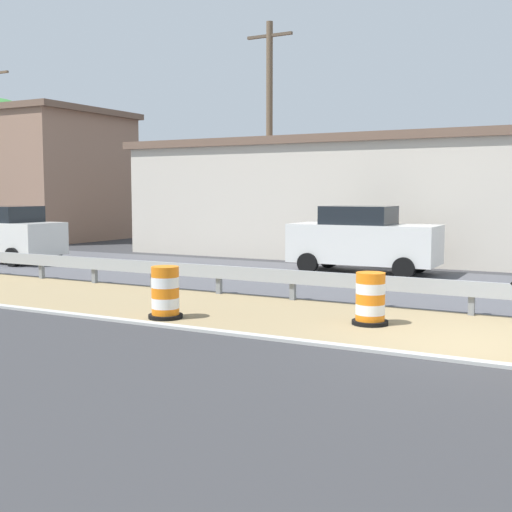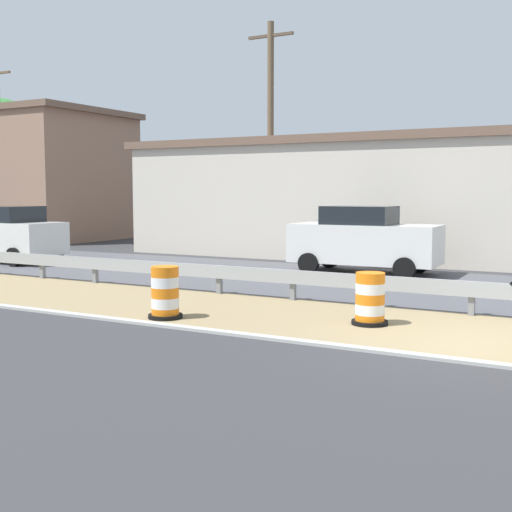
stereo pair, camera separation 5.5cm
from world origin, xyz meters
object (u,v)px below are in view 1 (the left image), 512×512
object	(u,v)px
traffic_barrel_nearest	(370,301)
traffic_barrel_close	(165,295)
car_trailing_far_lane	(5,234)
car_mid_far_lane	(363,240)
utility_pole_near	(269,138)

from	to	relation	value
traffic_barrel_nearest	traffic_barrel_close	bearing A→B (deg)	109.60
car_trailing_far_lane	traffic_barrel_close	bearing A→B (deg)	153.72
traffic_barrel_close	car_mid_far_lane	world-z (taller)	car_mid_far_lane
traffic_barrel_close	car_mid_far_lane	xyz separation A→B (m)	(8.89, -0.98, 0.57)
traffic_barrel_nearest	utility_pole_near	size ratio (longest dim) A/B	0.11
traffic_barrel_close	utility_pole_near	size ratio (longest dim) A/B	0.12
traffic_barrel_nearest	car_trailing_far_lane	size ratio (longest dim) A/B	0.22
car_mid_far_lane	car_trailing_far_lane	world-z (taller)	car_mid_far_lane
utility_pole_near	car_trailing_far_lane	bearing A→B (deg)	125.30
traffic_barrel_nearest	car_trailing_far_lane	world-z (taller)	car_trailing_far_lane
utility_pole_near	traffic_barrel_close	bearing A→B (deg)	-162.60
traffic_barrel_nearest	traffic_barrel_close	world-z (taller)	traffic_barrel_close
car_mid_far_lane	car_trailing_far_lane	distance (m)	12.66
traffic_barrel_nearest	car_mid_far_lane	distance (m)	8.07
car_trailing_far_lane	utility_pole_near	distance (m)	10.12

